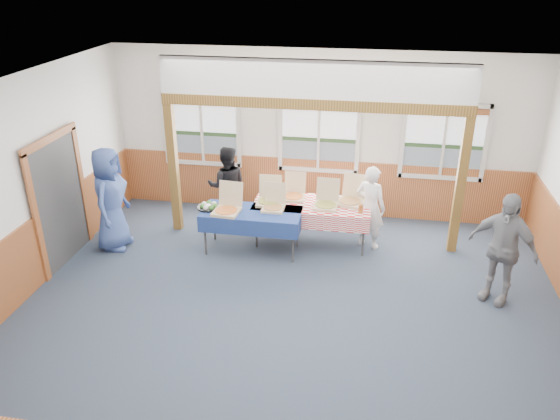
# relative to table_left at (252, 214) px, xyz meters

# --- Properties ---
(floor) EXTENTS (8.00, 8.00, 0.00)m
(floor) POSITION_rel_table_left_xyz_m (0.93, -1.69, -0.70)
(floor) COLOR #282F41
(floor) RESTS_ON ground
(ceiling) EXTENTS (8.00, 8.00, 0.00)m
(ceiling) POSITION_rel_table_left_xyz_m (0.93, -1.69, 2.50)
(ceiling) COLOR white
(ceiling) RESTS_ON wall_back
(wall_back) EXTENTS (8.00, 0.00, 8.00)m
(wall_back) POSITION_rel_table_left_xyz_m (0.93, 1.81, 0.90)
(wall_back) COLOR silver
(wall_back) RESTS_ON floor
(wall_front) EXTENTS (8.00, 0.00, 8.00)m
(wall_front) POSITION_rel_table_left_xyz_m (0.93, -5.19, 0.90)
(wall_front) COLOR silver
(wall_front) RESTS_ON floor
(wall_left) EXTENTS (0.00, 8.00, 8.00)m
(wall_left) POSITION_rel_table_left_xyz_m (-3.07, -1.69, 0.90)
(wall_left) COLOR silver
(wall_left) RESTS_ON floor
(wainscot_back) EXTENTS (7.98, 0.05, 1.10)m
(wainscot_back) POSITION_rel_table_left_xyz_m (0.93, 1.79, -0.15)
(wainscot_back) COLOR brown
(wainscot_back) RESTS_ON floor
(wainscot_left) EXTENTS (0.05, 6.98, 1.10)m
(wainscot_left) POSITION_rel_table_left_xyz_m (-3.04, -1.69, -0.15)
(wainscot_left) COLOR brown
(wainscot_left) RESTS_ON floor
(cased_opening) EXTENTS (0.06, 1.30, 2.10)m
(cased_opening) POSITION_rel_table_left_xyz_m (-3.03, -0.79, 0.35)
(cased_opening) COLOR #353535
(cased_opening) RESTS_ON wall_left
(window_left) EXTENTS (1.56, 0.10, 1.46)m
(window_left) POSITION_rel_table_left_xyz_m (-1.37, 1.77, 0.98)
(window_left) COLOR silver
(window_left) RESTS_ON wall_back
(window_mid) EXTENTS (1.56, 0.10, 1.46)m
(window_mid) POSITION_rel_table_left_xyz_m (0.93, 1.77, 0.98)
(window_mid) COLOR silver
(window_mid) RESTS_ON wall_back
(window_right) EXTENTS (1.56, 0.10, 1.46)m
(window_right) POSITION_rel_table_left_xyz_m (3.23, 1.77, 0.98)
(window_right) COLOR silver
(window_right) RESTS_ON wall_back
(post_left) EXTENTS (0.15, 0.15, 2.40)m
(post_left) POSITION_rel_table_left_xyz_m (-1.57, 0.61, 0.50)
(post_left) COLOR #553A13
(post_left) RESTS_ON floor
(post_right) EXTENTS (0.15, 0.15, 2.40)m
(post_right) POSITION_rel_table_left_xyz_m (3.43, 0.61, 0.50)
(post_right) COLOR #553A13
(post_right) RESTS_ON floor
(cross_beam) EXTENTS (5.15, 0.18, 0.18)m
(cross_beam) POSITION_rel_table_left_xyz_m (0.93, 0.61, 1.79)
(cross_beam) COLOR #553A13
(cross_beam) RESTS_ON post_left
(table_left) EXTENTS (1.84, 1.28, 0.76)m
(table_left) POSITION_rel_table_left_xyz_m (0.00, 0.00, 0.00)
(table_left) COLOR #353535
(table_left) RESTS_ON floor
(table_right) EXTENTS (2.21, 1.52, 0.76)m
(table_right) POSITION_rel_table_left_xyz_m (0.98, 0.49, 0.01)
(table_right) COLOR #353535
(table_right) RESTS_ON floor
(pizza_box_a) EXTENTS (0.47, 0.55, 0.46)m
(pizza_box_a) POSITION_rel_table_left_xyz_m (-0.40, -0.11, 0.13)
(pizza_box_a) COLOR #C8B485
(pizza_box_a) RESTS_ON table_left
(pizza_box_b) EXTENTS (0.37, 0.45, 0.40)m
(pizza_box_b) POSITION_rel_table_left_xyz_m (0.35, 0.16, 0.13)
(pizza_box_b) COLOR #C8B485
(pizza_box_b) RESTS_ON table_left
(pizza_box_c) EXTENTS (0.42, 0.50, 0.44)m
(pizza_box_c) POSITION_rel_table_left_xyz_m (0.22, 0.39, 0.13)
(pizza_box_c) COLOR #C8B485
(pizza_box_c) RESTS_ON table_right
(pizza_box_d) EXTENTS (0.39, 0.47, 0.41)m
(pizza_box_d) POSITION_rel_table_left_xyz_m (0.63, 0.68, 0.13)
(pizza_box_d) COLOR #C8B485
(pizza_box_d) RESTS_ON table_right
(pizza_box_e) EXTENTS (0.42, 0.51, 0.44)m
(pizza_box_e) POSITION_rel_table_left_xyz_m (1.23, 0.41, 0.13)
(pizza_box_e) COLOR #C8B485
(pizza_box_e) RESTS_ON table_right
(pizza_box_f) EXTENTS (0.53, 0.60, 0.46)m
(pizza_box_f) POSITION_rel_table_left_xyz_m (1.64, 0.63, 0.13)
(pizza_box_f) COLOR #C8B485
(pizza_box_f) RESTS_ON table_right
(veggie_tray) EXTENTS (0.40, 0.40, 0.09)m
(veggie_tray) POSITION_rel_table_left_xyz_m (-0.75, 0.00, 0.09)
(veggie_tray) COLOR black
(veggie_tray) RESTS_ON table_left
(drink_glass) EXTENTS (0.07, 0.07, 0.15)m
(drink_glass) POSITION_rel_table_left_xyz_m (1.83, 0.24, 0.14)
(drink_glass) COLOR #9D4F1A
(drink_glass) RESTS_ON table_right
(woman_white) EXTENTS (0.65, 0.56, 1.50)m
(woman_white) POSITION_rel_table_left_xyz_m (1.98, 0.51, 0.06)
(woman_white) COLOR white
(woman_white) RESTS_ON floor
(woman_black) EXTENTS (0.85, 0.72, 1.53)m
(woman_black) POSITION_rel_table_left_xyz_m (-0.69, 1.00, 0.07)
(woman_black) COLOR black
(woman_black) RESTS_ON floor
(man_blue) EXTENTS (0.61, 0.91, 1.83)m
(man_blue) POSITION_rel_table_left_xyz_m (-2.42, -0.26, 0.22)
(man_blue) COLOR #3B5395
(man_blue) RESTS_ON floor
(person_grey) EXTENTS (1.07, 0.90, 1.72)m
(person_grey) POSITION_rel_table_left_xyz_m (3.89, -0.83, 0.17)
(person_grey) COLOR gray
(person_grey) RESTS_ON floor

